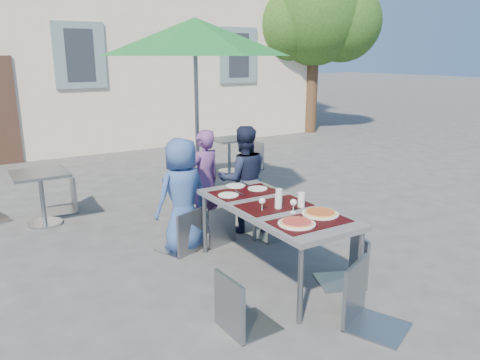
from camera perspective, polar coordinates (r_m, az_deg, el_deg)
ground at (r=4.61m, az=5.68°, el=-13.57°), size 90.00×90.00×0.00m
tree at (r=14.07m, az=9.07°, el=19.06°), size 3.60×3.00×4.70m
dining_table at (r=4.69m, az=4.17°, el=-3.75°), size 0.80×1.85×0.76m
pizza_near_left at (r=4.16m, az=6.92°, el=-5.21°), size 0.33×0.33×0.03m
pizza_near_right at (r=4.45m, az=9.76°, el=-3.99°), size 0.34×0.34×0.03m
glassware at (r=4.60m, az=5.45°, el=-2.41°), size 0.46×0.37×0.15m
place_settings at (r=5.17m, az=0.12°, el=-1.18°), size 0.66×0.49×0.01m
child_0 at (r=5.35m, az=-7.05°, el=-1.85°), size 0.70×0.52×1.32m
child_1 at (r=5.90m, az=-4.38°, el=-0.19°), size 0.54×0.42×1.32m
child_2 at (r=5.93m, az=0.40°, el=0.13°), size 0.75×0.57×1.36m
chair_0 at (r=5.32m, az=-6.89°, el=-3.02°), size 0.55×0.56×0.96m
chair_1 at (r=5.53m, az=-2.86°, el=-2.58°), size 0.49×0.49×0.91m
chair_2 at (r=5.68m, az=4.51°, el=-1.57°), size 0.49×0.49×1.00m
chair_3 at (r=3.79m, az=-0.04°, el=-10.74°), size 0.44×0.44×0.95m
chair_4 at (r=4.71m, az=13.42°, el=-5.98°), size 0.55×0.54×0.94m
chair_5 at (r=3.99m, az=15.57°, el=-9.18°), size 0.60×0.60×1.02m
patio_umbrella at (r=6.45m, az=-5.51°, el=16.79°), size 2.54×2.54×2.68m
cafe_table_0 at (r=6.68m, az=-23.06°, el=-1.09°), size 0.68×0.68×0.73m
bg_chair_r_0 at (r=7.16m, az=-20.70°, el=0.99°), size 0.48×0.48×1.00m
cafe_table_1 at (r=9.01m, az=-1.33°, el=3.57°), size 0.62×0.62×0.66m
bg_chair_l_1 at (r=8.46m, az=-6.00°, el=3.56°), size 0.42×0.42×0.92m
bg_chair_r_1 at (r=9.30m, az=1.52°, el=5.07°), size 0.49×0.49×1.02m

